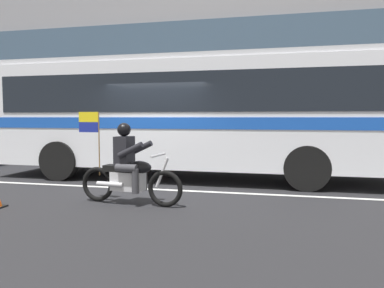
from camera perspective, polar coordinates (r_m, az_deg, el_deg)
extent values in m
plane|color=black|center=(9.32, -5.57, -6.21)|extent=(60.00, 60.00, 0.00)
cube|color=#A39E93|center=(14.19, 1.03, -2.33)|extent=(28.00, 3.80, 0.15)
cube|color=silver|center=(8.77, -6.83, -6.86)|extent=(26.60, 0.14, 0.01)
cube|color=#384C60|center=(16.29, 2.48, 16.21)|extent=(25.76, 0.10, 1.40)
cube|color=silver|center=(10.15, -0.03, 4.46)|extent=(10.77, 2.70, 2.70)
cube|color=black|center=(10.17, -0.03, 7.56)|extent=(9.91, 2.73, 0.96)
cube|color=#194CB2|center=(10.16, -0.03, 3.33)|extent=(10.55, 2.73, 0.28)
cube|color=#BABCC3|center=(10.26, -0.03, 12.36)|extent=(10.55, 2.57, 0.16)
cylinder|color=black|center=(10.44, -19.69, -2.45)|extent=(1.04, 0.30, 1.04)
cylinder|color=black|center=(8.81, 17.22, -3.56)|extent=(1.04, 0.30, 1.04)
torus|color=black|center=(6.96, -4.14, -6.85)|extent=(0.70, 0.16, 0.69)
torus|color=black|center=(7.64, -14.28, -6.00)|extent=(0.70, 0.16, 0.69)
cube|color=silver|center=(7.28, -9.81, -5.63)|extent=(0.66, 0.34, 0.36)
ellipsoid|color=black|center=(7.12, -8.06, -3.54)|extent=(0.51, 0.33, 0.24)
cube|color=black|center=(7.34, -11.21, -3.67)|extent=(0.58, 0.31, 0.12)
cylinder|color=silver|center=(6.94, -4.62, -4.39)|extent=(0.28, 0.08, 0.58)
cylinder|color=silver|center=(6.93, -5.24, -1.73)|extent=(0.10, 0.64, 0.04)
cylinder|color=silver|center=(7.30, -12.49, -6.04)|extent=(0.56, 0.14, 0.09)
cube|color=black|center=(7.24, -10.35, -1.06)|extent=(0.31, 0.39, 0.56)
sphere|color=black|center=(7.21, -10.39, 2.19)|extent=(0.26, 0.26, 0.26)
cylinder|color=#38383D|center=(7.36, -8.69, -3.30)|extent=(0.43, 0.19, 0.15)
cylinder|color=#38383D|center=(7.32, -7.41, -5.23)|extent=(0.13, 0.13, 0.46)
cylinder|color=#38383D|center=(7.05, -10.03, -3.65)|extent=(0.43, 0.19, 0.15)
cylinder|color=#38383D|center=(7.00, -8.71, -5.67)|extent=(0.13, 0.13, 0.46)
cylinder|color=black|center=(7.30, -7.95, -0.67)|extent=(0.53, 0.16, 0.32)
cylinder|color=black|center=(6.94, -9.42, -0.93)|extent=(0.53, 0.16, 0.32)
cylinder|color=olive|center=(7.51, -14.07, 0.03)|extent=(0.02, 0.02, 1.25)
cube|color=yellow|center=(7.62, -15.60, 4.01)|extent=(0.44, 0.06, 0.20)
cube|color=navy|center=(7.62, -15.57, 2.51)|extent=(0.44, 0.06, 0.20)
cylinder|color=red|center=(13.13, -2.83, -1.26)|extent=(0.22, 0.22, 0.58)
sphere|color=red|center=(13.10, -2.84, 0.31)|extent=(0.20, 0.20, 0.20)
cylinder|color=red|center=(12.99, -3.00, -1.19)|extent=(0.09, 0.10, 0.09)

